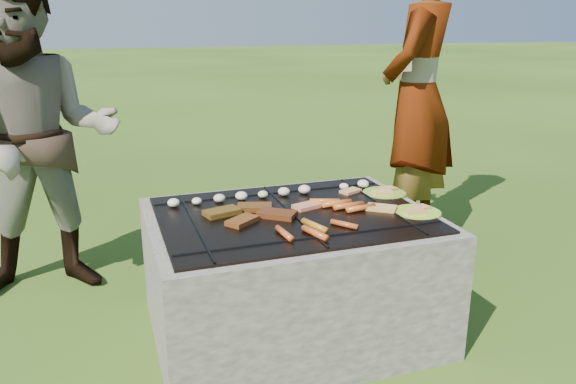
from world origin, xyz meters
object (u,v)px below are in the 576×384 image
at_px(fire_pit, 291,278).
at_px(plate_far, 384,193).
at_px(plate_near, 417,212).
at_px(cook, 418,97).
at_px(bystander, 39,139).

xyz_separation_m(fire_pit, plate_far, (0.56, 0.15, 0.33)).
relative_size(plate_far, plate_near, 0.96).
bearing_deg(cook, plate_near, 14.86).
xyz_separation_m(fire_pit, plate_near, (0.56, -0.17, 0.33)).
bearing_deg(plate_near, bystander, 148.20).
height_order(plate_near, cook, cook).
relative_size(fire_pit, plate_far, 5.35).
relative_size(fire_pit, plate_near, 5.15).
bearing_deg(fire_pit, bystander, 142.04).
distance_m(fire_pit, cook, 1.63).
distance_m(plate_far, bystander, 1.84).
relative_size(plate_far, cook, 0.12).
bearing_deg(bystander, cook, 2.95).
bearing_deg(plate_near, cook, 59.65).
xyz_separation_m(fire_pit, cook, (1.17, 0.88, 0.70)).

